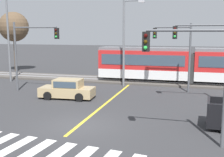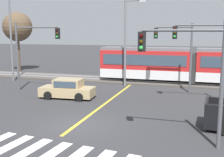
{
  "view_description": "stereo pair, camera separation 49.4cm",
  "coord_description": "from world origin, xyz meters",
  "views": [
    {
      "loc": [
        5.84,
        -13.79,
        5.03
      ],
      "look_at": [
        0.03,
        6.64,
        1.6
      ],
      "focal_mm": 45.0,
      "sensor_mm": 36.0,
      "label": 1
    },
    {
      "loc": [
        6.31,
        -13.65,
        5.03
      ],
      "look_at": [
        0.03,
        6.64,
        1.6
      ],
      "focal_mm": 45.0,
      "sensor_mm": 36.0,
      "label": 2
    }
  ],
  "objects": [
    {
      "name": "traffic_light_far_right",
      "position": [
        4.6,
        10.85,
        3.89
      ],
      "size": [
        3.25,
        0.38,
        5.85
      ],
      "color": "#515459",
      "rests_on": "ground"
    },
    {
      "name": "traffic_light_mid_right",
      "position": [
        7.19,
        6.75,
        4.01
      ],
      "size": [
        4.25,
        0.38,
        6.04
      ],
      "color": "#515459",
      "rests_on": "ground"
    },
    {
      "name": "street_lamp_centre",
      "position": [
        -0.19,
        12.12,
        4.64
      ],
      "size": [
        2.01,
        0.28,
        8.18
      ],
      "color": "slate",
      "rests_on": "ground"
    },
    {
      "name": "ground_plane",
      "position": [
        0.0,
        0.0,
        0.0
      ],
      "size": [
        200.0,
        200.0,
        0.0
      ],
      "primitive_type": "plane",
      "color": "#333335"
    },
    {
      "name": "track_bed",
      "position": [
        0.0,
        14.76,
        0.09
      ],
      "size": [
        120.0,
        4.0,
        0.18
      ],
      "primitive_type": "cube",
      "color": "#4C4742",
      "rests_on": "ground"
    },
    {
      "name": "street_lamp_west",
      "position": [
        -12.29,
        11.43,
        4.95
      ],
      "size": [
        2.13,
        0.28,
        8.76
      ],
      "color": "slate",
      "rests_on": "ground"
    },
    {
      "name": "rail_near",
      "position": [
        0.0,
        14.04,
        0.23
      ],
      "size": [
        120.0,
        0.08,
        0.1
      ],
      "primitive_type": "cube",
      "color": "#939399",
      "rests_on": "track_bed"
    },
    {
      "name": "light_rail_tram",
      "position": [
        5.88,
        14.75,
        2.05
      ],
      "size": [
        18.5,
        2.64,
        3.43
      ],
      "color": "silver",
      "rests_on": "track_bed"
    },
    {
      "name": "rail_far",
      "position": [
        0.0,
        15.48,
        0.23
      ],
      "size": [
        120.0,
        0.08,
        0.1
      ],
      "primitive_type": "cube",
      "color": "#939399",
      "rests_on": "track_bed"
    },
    {
      "name": "lane_centre_line",
      "position": [
        0.0,
        5.5,
        0.0
      ],
      "size": [
        0.2,
        14.52,
        0.01
      ],
      "primitive_type": "cube",
      "color": "gold",
      "rests_on": "ground"
    },
    {
      "name": "bare_tree_far_west",
      "position": [
        -16.7,
        18.51,
        5.84
      ],
      "size": [
        3.84,
        3.84,
        7.79
      ],
      "color": "brown",
      "rests_on": "ground"
    },
    {
      "name": "crosswalk_stripe_2",
      "position": [
        -1.64,
        -3.59,
        0.0
      ],
      "size": [
        0.85,
        2.84,
        0.01
      ],
      "primitive_type": "cube",
      "rotation": [
        0.0,
        0.0,
        -0.11
      ],
      "color": "silver",
      "rests_on": "ground"
    },
    {
      "name": "traffic_light_mid_left",
      "position": [
        -7.46,
        7.4,
        3.98
      ],
      "size": [
        4.25,
        0.38,
        5.98
      ],
      "color": "#515459",
      "rests_on": "ground"
    },
    {
      "name": "crosswalk_stripe_3",
      "position": [
        -0.55,
        -3.7,
        0.0
      ],
      "size": [
        0.85,
        2.84,
        0.01
      ],
      "primitive_type": "cube",
      "rotation": [
        0.0,
        0.0,
        -0.11
      ],
      "color": "silver",
      "rests_on": "ground"
    },
    {
      "name": "crosswalk_stripe_4",
      "position": [
        0.55,
        -3.82,
        0.0
      ],
      "size": [
        0.85,
        2.84,
        0.01
      ],
      "primitive_type": "cube",
      "rotation": [
        0.0,
        0.0,
        -0.11
      ],
      "color": "silver",
      "rests_on": "ground"
    },
    {
      "name": "traffic_light_near_right",
      "position": [
        6.02,
        -1.04,
        3.72
      ],
      "size": [
        3.75,
        0.38,
        5.64
      ],
      "color": "#515459",
      "rests_on": "ground"
    },
    {
      "name": "sedan_crossing",
      "position": [
        -3.39,
        5.89,
        0.7
      ],
      "size": [
        4.31,
        2.15,
        1.52
      ],
      "color": "tan",
      "rests_on": "ground"
    }
  ]
}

